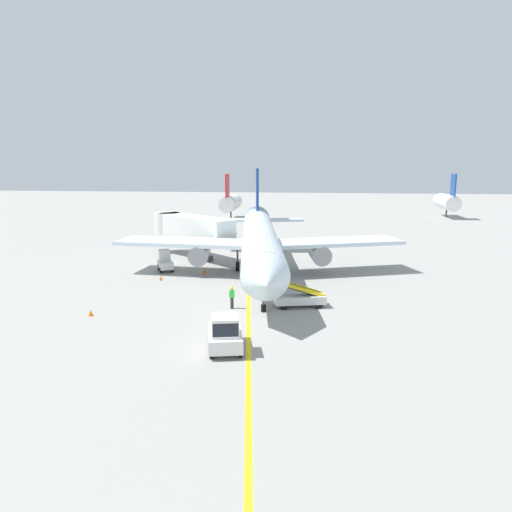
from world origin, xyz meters
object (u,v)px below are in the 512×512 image
jet_bridge (188,227)px  belt_loader_forward_hold (298,297)px  ground_crew_marshaller (232,297)px  pushback_tug (225,334)px  safety_cone_wingtip_left (91,313)px  airliner (260,240)px  safety_cone_nose_left (161,278)px  baggage_tug_near_wing (165,262)px  safety_cone_nose_right (205,271)px

jet_bridge → belt_loader_forward_hold: 22.75m
ground_crew_marshaller → pushback_tug: bearing=-82.8°
safety_cone_wingtip_left → airliner: bearing=54.3°
ground_crew_marshaller → safety_cone_wingtip_left: ground_crew_marshaller is taller
belt_loader_forward_hold → safety_cone_wingtip_left: 15.10m
jet_bridge → belt_loader_forward_hold: bearing=-53.7°
safety_cone_nose_left → baggage_tug_near_wing: bearing=101.8°
jet_bridge → pushback_tug: size_ratio=2.85×
baggage_tug_near_wing → airliner: bearing=-2.8°
baggage_tug_near_wing → safety_cone_wingtip_left: size_ratio=6.20×
belt_loader_forward_hold → safety_cone_wingtip_left: (-14.54, -4.06, -0.56)m
safety_cone_nose_left → safety_cone_nose_right: bearing=43.0°
ground_crew_marshaller → safety_cone_nose_left: (-8.09, 7.84, -0.69)m
pushback_tug → ground_crew_marshaller: pushback_tug is taller
jet_bridge → ground_crew_marshaller: 21.21m
jet_bridge → pushback_tug: jet_bridge is taller
jet_bridge → safety_cone_wingtip_left: 22.53m
baggage_tug_near_wing → safety_cone_nose_left: bearing=-78.2°
pushback_tug → safety_cone_nose_left: size_ratio=8.92×
airliner → jet_bridge: size_ratio=3.15×
baggage_tug_near_wing → safety_cone_nose_right: bearing=-11.2°
jet_bridge → safety_cone_nose_right: size_ratio=25.45×
airliner → jet_bridge: (-9.26, 7.79, 0.12)m
airliner → baggage_tug_near_wing: airliner is taller
airliner → safety_cone_wingtip_left: 18.11m
airliner → safety_cone_nose_left: (-8.83, -3.62, -3.20)m
jet_bridge → safety_cone_wingtip_left: (-1.15, -22.25, -3.32)m
belt_loader_forward_hold → safety_cone_nose_left: belt_loader_forward_hold is taller
ground_crew_marshaller → safety_cone_wingtip_left: size_ratio=3.86×
safety_cone_nose_right → safety_cone_wingtip_left: size_ratio=1.00×
airliner → safety_cone_nose_right: size_ratio=80.23×
pushback_tug → belt_loader_forward_hold: bearing=67.3°
baggage_tug_near_wing → belt_loader_forward_hold: belt_loader_forward_hold is taller
jet_bridge → pushback_tug: bearing=-70.8°
ground_crew_marshaller → belt_loader_forward_hold: bearing=12.2°
ground_crew_marshaller → airliner: bearing=86.3°
safety_cone_nose_left → safety_cone_nose_right: (3.46, 3.23, 0.00)m
baggage_tug_near_wing → safety_cone_nose_right: size_ratio=6.20×
belt_loader_forward_hold → ground_crew_marshaller: bearing=-167.8°
pushback_tug → jet_bridge: bearing=109.2°
airliner → baggage_tug_near_wing: size_ratio=12.95×
baggage_tug_near_wing → ground_crew_marshaller: 14.91m
pushback_tug → baggage_tug_near_wing: bearing=116.5°
jet_bridge → belt_loader_forward_hold: (13.38, -18.19, -2.77)m
safety_cone_nose_left → safety_cone_wingtip_left: size_ratio=1.00×
belt_loader_forward_hold → safety_cone_wingtip_left: bearing=-164.4°
safety_cone_wingtip_left → pushback_tug: bearing=-25.5°
airliner → pushback_tug: bearing=-89.2°
belt_loader_forward_hold → safety_cone_nose_right: bearing=133.5°
baggage_tug_near_wing → safety_cone_nose_left: baggage_tug_near_wing is taller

